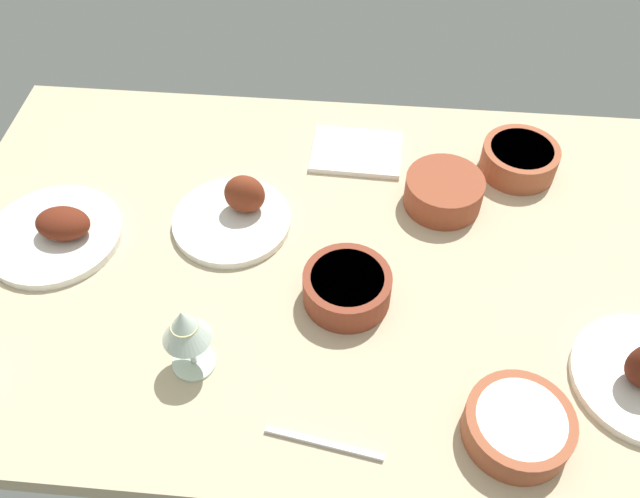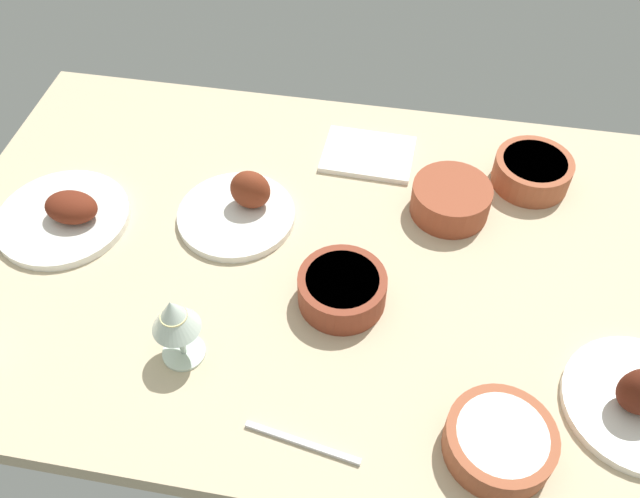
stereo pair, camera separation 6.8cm
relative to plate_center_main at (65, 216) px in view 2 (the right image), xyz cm
name	(u,v)px [view 2 (the right image)]	position (x,y,z in cm)	size (l,w,h in cm)	color
dining_table	(320,263)	(-48.41, -0.12, -3.76)	(140.00, 90.00, 4.00)	#C6B28E
plate_center_main	(65,216)	(0.00, 0.00, 0.00)	(24.72, 24.72, 7.01)	white
plate_near_viewer	(241,208)	(-31.94, -7.33, 0.43)	(22.17, 22.17, 9.44)	white
bowl_sauce	(532,171)	(-85.95, -26.29, 1.39)	(15.03, 15.03, 5.81)	#A35133
bowl_onions	(342,288)	(-53.76, 8.79, 1.44)	(14.99, 14.99, 5.90)	brown
bowl_cream	(500,441)	(-80.07, 31.39, 1.07)	(15.85, 15.85, 5.18)	#A35133
bowl_potatoes	(451,199)	(-70.64, -15.55, 1.59)	(14.86, 14.86, 6.19)	brown
wine_glass	(174,318)	(-30.45, 23.74, 8.17)	(7.60, 7.60, 14.00)	silver
folded_napkin	(368,154)	(-53.45, -28.23, -1.16)	(18.32, 13.68, 1.20)	white
fork_loose	(302,443)	(-52.18, 35.54, -1.36)	(17.87, 0.90, 0.80)	silver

